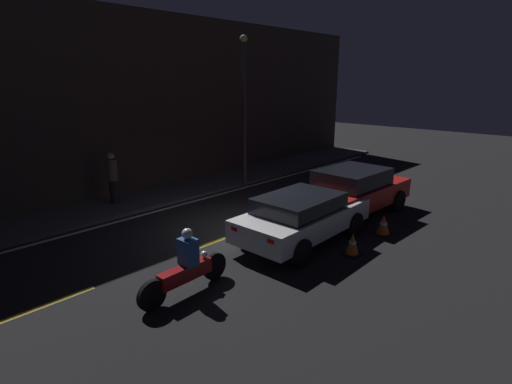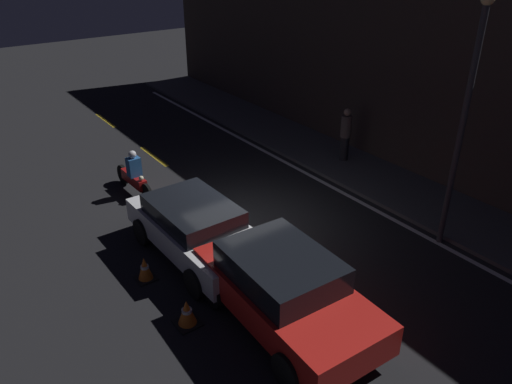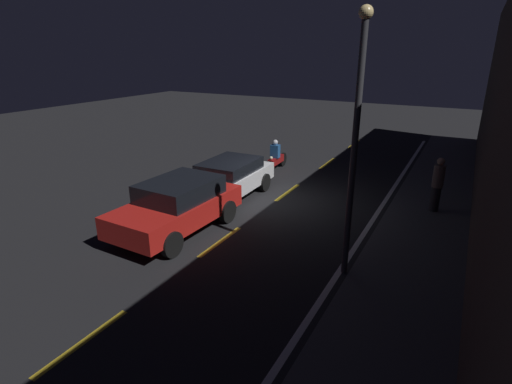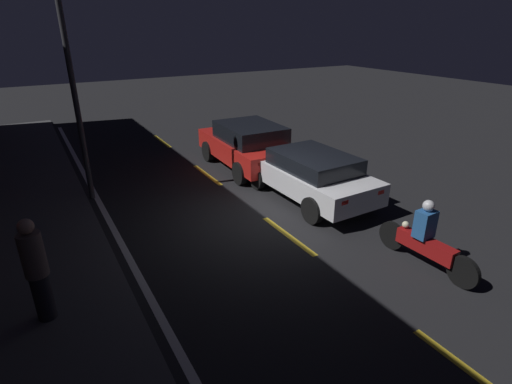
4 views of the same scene
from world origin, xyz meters
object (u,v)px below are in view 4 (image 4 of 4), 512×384
at_px(taxi_red, 248,144).
at_px(pedestrian, 36,270).
at_px(sedan_white, 310,173).
at_px(motorcycle, 426,241).
at_px(traffic_cone_near, 344,177).
at_px(street_lamp, 71,76).
at_px(traffic_cone_mid, 306,161).

height_order(taxi_red, pedestrian, pedestrian).
height_order(sedan_white, pedestrian, pedestrian).
relative_size(taxi_red, pedestrian, 2.35).
distance_m(motorcycle, pedestrian, 6.79).
bearing_deg(traffic_cone_near, street_lamp, 66.63).
distance_m(traffic_cone_near, pedestrian, 8.27).
distance_m(taxi_red, traffic_cone_near, 3.30).
bearing_deg(pedestrian, traffic_cone_near, -75.77).
height_order(motorcycle, traffic_cone_near, motorcycle).
xyz_separation_m(traffic_cone_mid, street_lamp, (1.03, 6.45, 2.96)).
relative_size(motorcycle, traffic_cone_near, 3.96).
height_order(taxi_red, traffic_cone_near, taxi_red).
bearing_deg(taxi_red, pedestrian, 129.28).
distance_m(traffic_cone_near, street_lamp, 7.69).
height_order(sedan_white, taxi_red, taxi_red).
relative_size(taxi_red, traffic_cone_mid, 7.29).
xyz_separation_m(traffic_cone_near, traffic_cone_mid, (1.78, 0.06, 0.00)).
distance_m(motorcycle, traffic_cone_near, 4.22).
xyz_separation_m(motorcycle, pedestrian, (1.92, 6.50, 0.43)).
bearing_deg(sedan_white, pedestrian, 104.72).
bearing_deg(taxi_red, motorcycle, -176.82).
bearing_deg(traffic_cone_near, pedestrian, 104.23).
distance_m(taxi_red, traffic_cone_mid, 1.95).
distance_m(traffic_cone_near, traffic_cone_mid, 1.78).
bearing_deg(street_lamp, traffic_cone_near, -113.37).
distance_m(traffic_cone_mid, street_lamp, 7.18).
bearing_deg(motorcycle, street_lamp, 34.52).
distance_m(sedan_white, traffic_cone_mid, 2.42).
bearing_deg(pedestrian, traffic_cone_mid, -64.33).
height_order(taxi_red, traffic_cone_mid, taxi_red).
bearing_deg(pedestrian, motorcycle, -106.43).
xyz_separation_m(traffic_cone_near, street_lamp, (2.81, 6.52, 2.97)).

